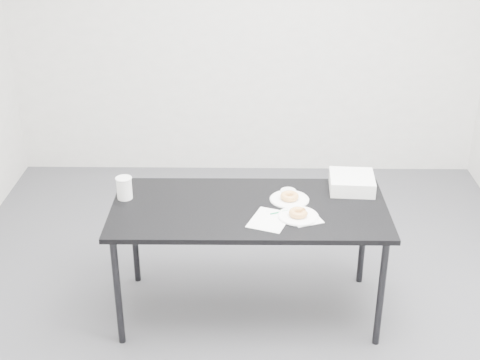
{
  "coord_description": "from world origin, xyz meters",
  "views": [
    {
      "loc": [
        0.02,
        -3.5,
        2.56
      ],
      "look_at": [
        -0.03,
        0.02,
        0.84
      ],
      "focal_mm": 50.0,
      "sensor_mm": 36.0,
      "label": 1
    }
  ],
  "objects_px": {
    "pen": "(280,212)",
    "donut_near": "(298,213)",
    "donut_far": "(290,196)",
    "table": "(249,215)",
    "plate_far": "(289,199)",
    "scorecard": "(270,220)",
    "bakery_box": "(352,182)",
    "coffee_cup": "(124,188)",
    "plate_near": "(298,216)"
  },
  "relations": [
    {
      "from": "scorecard",
      "to": "plate_far",
      "type": "distance_m",
      "value": 0.27
    },
    {
      "from": "pen",
      "to": "coffee_cup",
      "type": "height_order",
      "value": "coffee_cup"
    },
    {
      "from": "donut_far",
      "to": "table",
      "type": "bearing_deg",
      "value": -159.63
    },
    {
      "from": "plate_near",
      "to": "donut_near",
      "type": "relative_size",
      "value": 2.13
    },
    {
      "from": "pen",
      "to": "plate_far",
      "type": "distance_m",
      "value": 0.17
    },
    {
      "from": "pen",
      "to": "donut_near",
      "type": "distance_m",
      "value": 0.11
    },
    {
      "from": "donut_far",
      "to": "bakery_box",
      "type": "relative_size",
      "value": 0.41
    },
    {
      "from": "table",
      "to": "pen",
      "type": "xyz_separation_m",
      "value": [
        0.17,
        -0.07,
        0.06
      ]
    },
    {
      "from": "table",
      "to": "donut_far",
      "type": "bearing_deg",
      "value": 20.01
    },
    {
      "from": "plate_near",
      "to": "coffee_cup",
      "type": "distance_m",
      "value": 1.04
    },
    {
      "from": "plate_far",
      "to": "donut_far",
      "type": "relative_size",
      "value": 2.13
    },
    {
      "from": "table",
      "to": "plate_far",
      "type": "distance_m",
      "value": 0.26
    },
    {
      "from": "table",
      "to": "plate_near",
      "type": "height_order",
      "value": "plate_near"
    },
    {
      "from": "pen",
      "to": "plate_near",
      "type": "relative_size",
      "value": 0.51
    },
    {
      "from": "scorecard",
      "to": "pen",
      "type": "height_order",
      "value": "pen"
    },
    {
      "from": "donut_near",
      "to": "coffee_cup",
      "type": "xyz_separation_m",
      "value": [
        -1.01,
        0.21,
        0.04
      ]
    },
    {
      "from": "scorecard",
      "to": "plate_near",
      "type": "bearing_deg",
      "value": 33.14
    },
    {
      "from": "pen",
      "to": "donut_far",
      "type": "distance_m",
      "value": 0.17
    },
    {
      "from": "scorecard",
      "to": "plate_far",
      "type": "relative_size",
      "value": 1.08
    },
    {
      "from": "pen",
      "to": "bakery_box",
      "type": "xyz_separation_m",
      "value": [
        0.45,
        0.31,
        0.04
      ]
    },
    {
      "from": "plate_near",
      "to": "bakery_box",
      "type": "distance_m",
      "value": 0.5
    },
    {
      "from": "donut_near",
      "to": "plate_far",
      "type": "xyz_separation_m",
      "value": [
        -0.04,
        0.21,
        -0.02
      ]
    },
    {
      "from": "plate_near",
      "to": "plate_far",
      "type": "distance_m",
      "value": 0.21
    },
    {
      "from": "scorecard",
      "to": "plate_near",
      "type": "xyz_separation_m",
      "value": [
        0.16,
        0.04,
        0.01
      ]
    },
    {
      "from": "scorecard",
      "to": "donut_far",
      "type": "relative_size",
      "value": 2.31
    },
    {
      "from": "coffee_cup",
      "to": "bakery_box",
      "type": "xyz_separation_m",
      "value": [
        1.36,
        0.14,
        -0.02
      ]
    },
    {
      "from": "donut_far",
      "to": "coffee_cup",
      "type": "xyz_separation_m",
      "value": [
        -0.97,
        0.01,
        0.04
      ]
    },
    {
      "from": "scorecard",
      "to": "coffee_cup",
      "type": "relative_size",
      "value": 1.85
    },
    {
      "from": "table",
      "to": "coffee_cup",
      "type": "relative_size",
      "value": 11.85
    },
    {
      "from": "donut_far",
      "to": "bakery_box",
      "type": "bearing_deg",
      "value": 21.12
    },
    {
      "from": "table",
      "to": "plate_far",
      "type": "relative_size",
      "value": 6.92
    },
    {
      "from": "donut_near",
      "to": "coffee_cup",
      "type": "distance_m",
      "value": 1.04
    },
    {
      "from": "plate_far",
      "to": "bakery_box",
      "type": "height_order",
      "value": "bakery_box"
    },
    {
      "from": "scorecard",
      "to": "pen",
      "type": "bearing_deg",
      "value": 74.08
    },
    {
      "from": "coffee_cup",
      "to": "table",
      "type": "bearing_deg",
      "value": -7.42
    },
    {
      "from": "table",
      "to": "coffee_cup",
      "type": "bearing_deg",
      "value": 172.22
    },
    {
      "from": "table",
      "to": "scorecard",
      "type": "height_order",
      "value": "scorecard"
    },
    {
      "from": "plate_far",
      "to": "bakery_box",
      "type": "bearing_deg",
      "value": 21.12
    },
    {
      "from": "donut_near",
      "to": "plate_near",
      "type": "bearing_deg",
      "value": 0.0
    },
    {
      "from": "donut_near",
      "to": "pen",
      "type": "bearing_deg",
      "value": 156.5
    },
    {
      "from": "plate_far",
      "to": "coffee_cup",
      "type": "xyz_separation_m",
      "value": [
        -0.97,
        0.01,
        0.06
      ]
    },
    {
      "from": "donut_near",
      "to": "table",
      "type": "bearing_deg",
      "value": 156.77
    },
    {
      "from": "plate_near",
      "to": "coffee_cup",
      "type": "xyz_separation_m",
      "value": [
        -1.01,
        0.21,
        0.06
      ]
    },
    {
      "from": "plate_far",
      "to": "bakery_box",
      "type": "distance_m",
      "value": 0.41
    },
    {
      "from": "bakery_box",
      "to": "coffee_cup",
      "type": "bearing_deg",
      "value": -170.41
    },
    {
      "from": "pen",
      "to": "scorecard",
      "type": "bearing_deg",
      "value": -148.92
    },
    {
      "from": "plate_far",
      "to": "coffee_cup",
      "type": "distance_m",
      "value": 0.98
    },
    {
      "from": "pen",
      "to": "donut_far",
      "type": "relative_size",
      "value": 1.07
    },
    {
      "from": "pen",
      "to": "donut_far",
      "type": "bearing_deg",
      "value": 46.18
    },
    {
      "from": "donut_far",
      "to": "bakery_box",
      "type": "xyz_separation_m",
      "value": [
        0.38,
        0.15,
        0.02
      ]
    }
  ]
}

